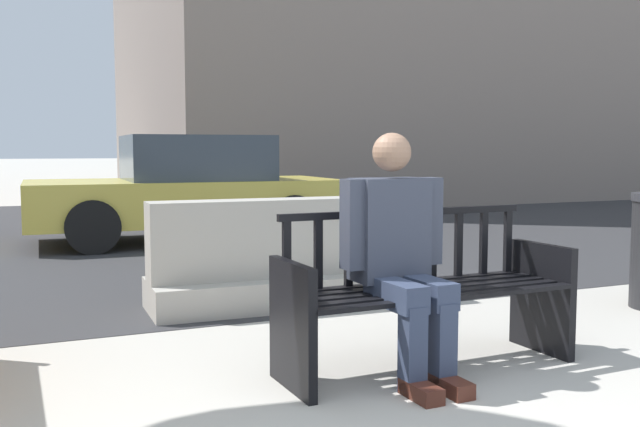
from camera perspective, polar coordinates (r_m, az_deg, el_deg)
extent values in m
cube|color=#333335|center=(10.89, -16.28, -1.50)|extent=(120.00, 12.00, 0.01)
cube|color=black|center=(3.66, -2.24, -9.00)|extent=(0.06, 0.51, 0.66)
cube|color=black|center=(4.54, 17.32, -6.45)|extent=(0.06, 0.51, 0.66)
cube|color=black|center=(4.07, 8.61, -9.16)|extent=(0.05, 0.32, 0.45)
cube|color=black|center=(3.83, 10.58, -6.63)|extent=(1.60, 0.11, 0.02)
cube|color=black|center=(3.93, 9.59, -6.34)|extent=(1.60, 0.11, 0.02)
cube|color=black|center=(4.02, 8.65, -6.06)|extent=(1.60, 0.11, 0.02)
cube|color=black|center=(4.11, 7.76, -5.79)|extent=(1.60, 0.11, 0.02)
cube|color=black|center=(4.21, 6.91, -5.53)|extent=(1.60, 0.11, 0.02)
cube|color=black|center=(4.16, 6.89, 0.08)|extent=(1.60, 0.08, 0.04)
cube|color=black|center=(3.84, -2.68, -3.46)|extent=(0.04, 0.03, 0.38)
cube|color=black|center=(3.92, -0.14, -3.29)|extent=(0.04, 0.03, 0.38)
cube|color=black|center=(4.00, 2.29, -3.12)|extent=(0.04, 0.03, 0.38)
cube|color=black|center=(4.09, 4.63, -2.95)|extent=(0.04, 0.03, 0.38)
cube|color=black|center=(4.18, 6.86, -2.79)|extent=(0.04, 0.03, 0.38)
cube|color=black|center=(4.29, 8.99, -2.63)|extent=(0.04, 0.03, 0.38)
cube|color=black|center=(4.39, 11.02, -2.47)|extent=(0.04, 0.03, 0.38)
cube|color=black|center=(4.50, 12.95, -2.32)|extent=(0.04, 0.03, 0.38)
cube|color=black|center=(4.62, 14.78, -2.17)|extent=(0.04, 0.03, 0.38)
cube|color=black|center=(3.58, -2.13, -4.18)|extent=(0.06, 0.46, 0.03)
cube|color=black|center=(4.48, 17.60, -2.54)|extent=(0.06, 0.46, 0.03)
cube|color=#383D4C|center=(3.91, 5.56, -1.26)|extent=(0.41, 0.25, 0.56)
sphere|color=#9E755B|center=(3.87, 5.76, 4.90)|extent=(0.21, 0.21, 0.21)
cube|color=#333D56|center=(3.73, 6.05, -6.41)|extent=(0.15, 0.44, 0.14)
cube|color=#333D56|center=(3.82, 8.37, -6.14)|extent=(0.15, 0.44, 0.14)
cube|color=#333D56|center=(3.65, 7.42, -10.80)|extent=(0.11, 0.11, 0.45)
cube|color=#333D56|center=(3.74, 9.78, -10.41)|extent=(0.11, 0.11, 0.45)
cube|color=#4C2319|center=(3.64, 8.08, -13.90)|extent=(0.12, 0.26, 0.08)
cube|color=#4C2319|center=(3.74, 10.46, -13.43)|extent=(0.12, 0.26, 0.08)
cube|color=#383D4C|center=(3.76, 2.58, -0.88)|extent=(0.09, 0.12, 0.48)
cube|color=#383D4C|center=(4.01, 8.79, -0.56)|extent=(0.09, 0.12, 0.48)
cube|color=#ADA89E|center=(5.65, -3.40, -6.14)|extent=(2.02, 0.74, 0.24)
cube|color=#ADA89E|center=(5.58, -3.43, -1.91)|extent=(2.01, 0.36, 0.60)
cube|color=#DBC64C|center=(9.73, -10.78, 1.02)|extent=(4.08, 1.96, 0.56)
cube|color=#38424C|center=(9.74, -9.91, 4.42)|extent=(1.89, 1.66, 0.59)
cylinder|color=black|center=(8.75, -17.73, -1.03)|extent=(0.65, 0.24, 0.64)
cylinder|color=black|center=(10.45, -18.37, -0.08)|extent=(0.65, 0.24, 0.64)
cylinder|color=black|center=(9.25, -2.15, -0.47)|extent=(0.65, 0.24, 0.64)
cylinder|color=black|center=(10.87, -5.16, 0.35)|extent=(0.65, 0.24, 0.64)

